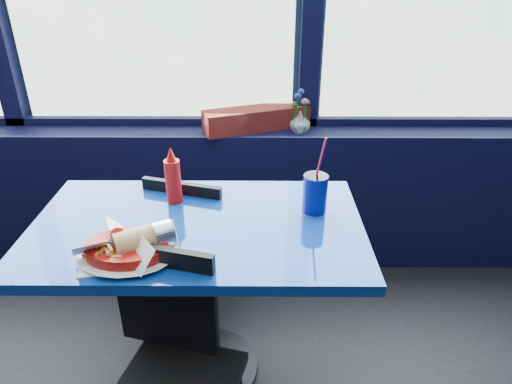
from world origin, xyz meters
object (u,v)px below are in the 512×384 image
at_px(flower_vase, 300,120).
at_px(chair_near_front, 173,354).
at_px(planter_box, 257,118).
at_px(soda_cup, 315,192).
at_px(chair_near_back, 183,240).
at_px(ketchup_bottle, 173,178).
at_px(food_basket, 129,247).
at_px(near_table, 200,264).

bearing_deg(flower_vase, chair_near_front, -112.69).
distance_m(chair_near_front, planter_box, 1.31).
distance_m(planter_box, soda_cup, 0.81).
relative_size(chair_near_back, ketchup_bottle, 3.48).
xyz_separation_m(planter_box, ketchup_bottle, (-0.32, -0.70, -0.00)).
xyz_separation_m(flower_vase, food_basket, (-0.62, -1.02, -0.08)).
distance_m(planter_box, ketchup_bottle, 0.77).
bearing_deg(chair_near_front, near_table, 96.03).
height_order(flower_vase, food_basket, flower_vase).
relative_size(flower_vase, ketchup_bottle, 0.98).
distance_m(chair_near_back, soda_cup, 0.71).
bearing_deg(chair_near_back, near_table, 126.39).
xyz_separation_m(ketchup_bottle, soda_cup, (0.54, -0.07, -0.02)).
height_order(planter_box, soda_cup, soda_cup).
height_order(planter_box, flower_vase, flower_vase).
bearing_deg(flower_vase, ketchup_bottle, -129.85).
bearing_deg(ketchup_bottle, chair_near_back, 94.28).
bearing_deg(planter_box, soda_cup, -95.06).
bearing_deg(chair_near_front, food_basket, 148.33).
bearing_deg(near_table, flower_vase, 62.07).
bearing_deg(chair_near_back, planter_box, -104.89).
bearing_deg(chair_near_back, ketchup_bottle, 110.88).
relative_size(planter_box, flower_vase, 2.49).
bearing_deg(chair_near_back, flower_vase, -122.19).
height_order(chair_near_front, chair_near_back, chair_near_front).
bearing_deg(chair_near_front, soda_cup, 57.31).
distance_m(near_table, chair_near_back, 0.37).
relative_size(planter_box, food_basket, 1.84).
relative_size(flower_vase, soda_cup, 0.72).
xyz_separation_m(chair_near_front, soda_cup, (0.49, 0.45, 0.36)).
xyz_separation_m(chair_near_back, planter_box, (0.33, 0.54, 0.40)).
distance_m(chair_near_front, soda_cup, 0.75).
xyz_separation_m(chair_near_front, ketchup_bottle, (-0.05, 0.52, 0.38)).
relative_size(planter_box, ketchup_bottle, 2.43).
relative_size(chair_near_back, soda_cup, 2.58).
bearing_deg(planter_box, flower_vase, -35.32).
bearing_deg(soda_cup, near_table, -167.30).
height_order(planter_box, food_basket, planter_box).
bearing_deg(soda_cup, chair_near_front, -137.53).
bearing_deg(near_table, planter_box, 76.39).
bearing_deg(ketchup_bottle, planter_box, 65.63).
xyz_separation_m(chair_near_back, ketchup_bottle, (0.01, -0.16, 0.39)).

